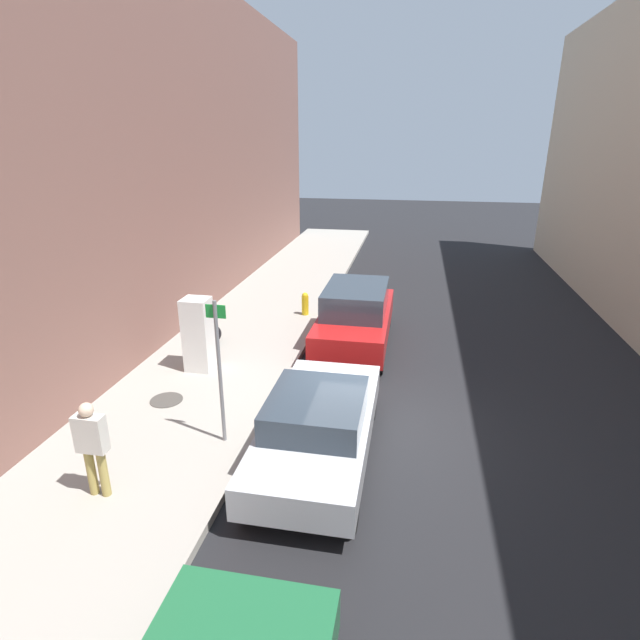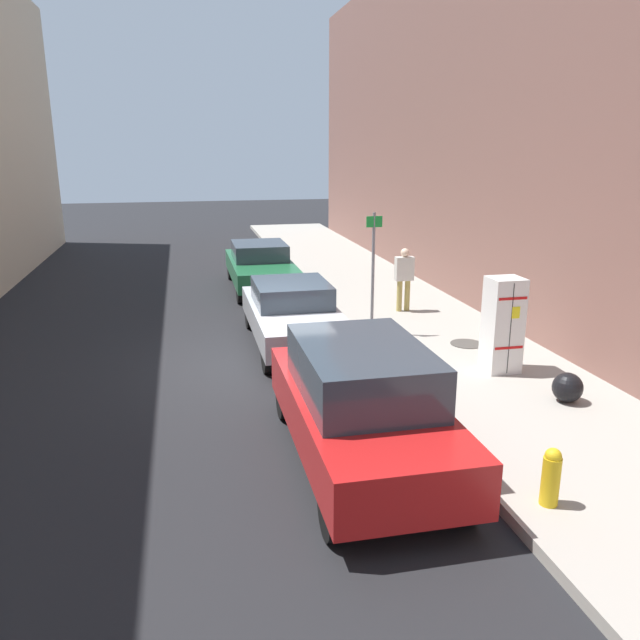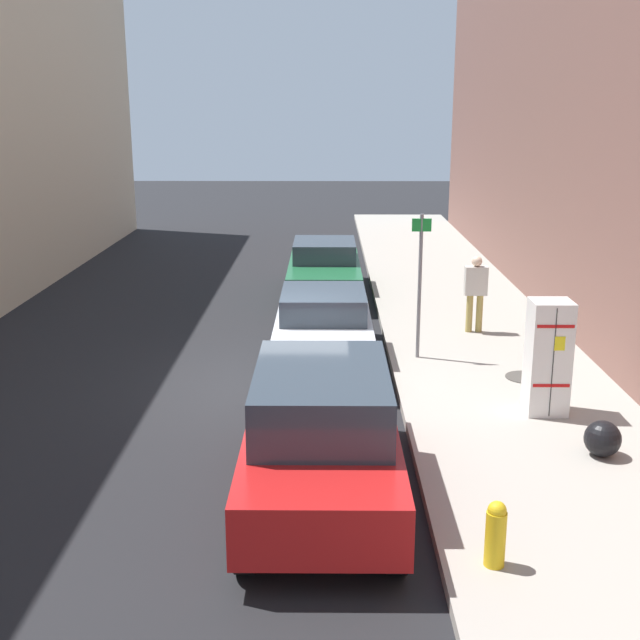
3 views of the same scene
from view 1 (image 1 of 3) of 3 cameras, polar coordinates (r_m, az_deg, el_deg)
name	(u,v)px [view 1 (image 1 of 3)]	position (r m, az deg, el deg)	size (l,w,h in m)	color
ground_plane	(370,429)	(10.37, 5.72, -12.27)	(80.00, 80.00, 0.00)	black
sidewalk_slab	(183,407)	(11.32, -15.39, -9.52)	(3.85, 44.00, 0.16)	#9E998E
building_facade_near	(9,162)	(11.68, -31.97, 15.11)	(2.27, 39.60, 10.22)	#7F564C
discarded_refrigerator	(198,334)	(12.41, -13.74, -1.61)	(0.63, 0.59, 1.81)	white
manhole_cover	(166,400)	(11.49, -17.14, -8.73)	(0.70, 0.70, 0.02)	#47443F
street_sign_post	(219,366)	(9.13, -11.43, -5.17)	(0.36, 0.07, 2.77)	slate
fire_hydrant	(305,303)	(16.02, -1.71, 1.92)	(0.22, 0.22, 0.74)	gold
trash_bag	(212,334)	(14.18, -12.21, -1.54)	(0.51, 0.51, 0.51)	black
pedestrian_walking_far	(92,443)	(8.66, -24.60, -12.68)	(0.48, 0.22, 1.65)	#A8934C
parked_sedan_silver	(318,425)	(9.05, -0.19, -11.90)	(1.84, 4.44, 1.41)	silver
parked_suv_red	(356,315)	(13.92, 4.08, 0.54)	(1.87, 4.52, 1.73)	red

